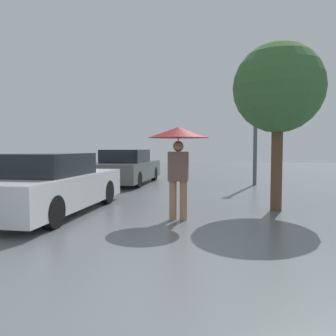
{
  "coord_description": "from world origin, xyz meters",
  "views": [
    {
      "loc": [
        0.54,
        -2.94,
        1.37
      ],
      "look_at": [
        -0.53,
        3.18,
        0.99
      ],
      "focal_mm": 35.0,
      "sensor_mm": 36.0,
      "label": 1
    }
  ],
  "objects_px": {
    "tree": "(278,89)",
    "parked_car_farthest": "(127,168)",
    "parked_car_nearest": "(51,185)",
    "street_lamp": "(256,117)",
    "pedestrian": "(178,143)"
  },
  "relations": [
    {
      "from": "pedestrian",
      "to": "parked_car_nearest",
      "type": "distance_m",
      "value": 2.89
    },
    {
      "from": "parked_car_nearest",
      "to": "street_lamp",
      "type": "relative_size",
      "value": 0.94
    },
    {
      "from": "parked_car_nearest",
      "to": "parked_car_farthest",
      "type": "distance_m",
      "value": 5.85
    },
    {
      "from": "tree",
      "to": "street_lamp",
      "type": "height_order",
      "value": "street_lamp"
    },
    {
      "from": "pedestrian",
      "to": "tree",
      "type": "bearing_deg",
      "value": 33.13
    },
    {
      "from": "parked_car_nearest",
      "to": "street_lamp",
      "type": "bearing_deg",
      "value": 52.86
    },
    {
      "from": "parked_car_farthest",
      "to": "street_lamp",
      "type": "distance_m",
      "value": 5.21
    },
    {
      "from": "parked_car_farthest",
      "to": "tree",
      "type": "distance_m",
      "value": 7.08
    },
    {
      "from": "pedestrian",
      "to": "parked_car_farthest",
      "type": "distance_m",
      "value": 6.74
    },
    {
      "from": "parked_car_nearest",
      "to": "parked_car_farthest",
      "type": "bearing_deg",
      "value": 91.16
    },
    {
      "from": "tree",
      "to": "parked_car_farthest",
      "type": "bearing_deg",
      "value": 135.59
    },
    {
      "from": "pedestrian",
      "to": "street_lamp",
      "type": "xyz_separation_m",
      "value": [
        1.97,
        6.41,
        1.05
      ]
    },
    {
      "from": "parked_car_nearest",
      "to": "tree",
      "type": "xyz_separation_m",
      "value": [
        4.72,
        1.1,
        2.05
      ]
    },
    {
      "from": "street_lamp",
      "to": "parked_car_nearest",
      "type": "bearing_deg",
      "value": -127.14
    },
    {
      "from": "parked_car_nearest",
      "to": "parked_car_farthest",
      "type": "relative_size",
      "value": 0.97
    }
  ]
}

